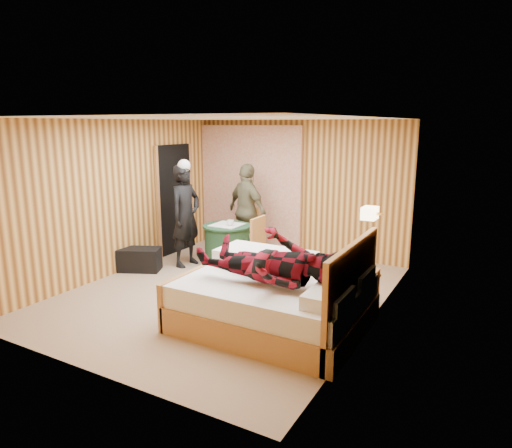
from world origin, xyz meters
The scene contains 23 objects.
floor centered at (0.00, 0.00, 0.00)m, with size 4.20×5.00×0.01m, color tan.
ceiling centered at (0.00, 0.00, 2.50)m, with size 4.20×5.00×0.01m, color white.
wall_back centered at (0.00, 2.50, 1.25)m, with size 4.20×0.02×2.50m, color #EFB85B.
wall_left centered at (-2.10, 0.00, 1.25)m, with size 0.02×5.00×2.50m, color #EFB85B.
wall_right centered at (2.10, 0.00, 1.25)m, with size 0.02×5.00×2.50m, color #EFB85B.
curtain centered at (-1.00, 2.43, 1.20)m, with size 2.20×0.08×2.40m, color beige.
doorway centered at (-2.06, 1.40, 1.02)m, with size 0.06×0.90×2.05m, color black.
wall_lamp centered at (1.92, 0.45, 1.30)m, with size 0.26×0.24×0.16m.
bed centered at (1.12, -0.61, 0.34)m, with size 2.17×1.71×1.18m.
nightstand centered at (1.88, 0.24, 0.29)m, with size 0.43×0.58×0.56m.
round_table centered at (-0.70, 1.11, 0.37)m, with size 0.83×0.83×0.74m.
chair_far centered at (-0.71, 1.78, 0.54)m, with size 0.43×0.43×0.93m.
chair_near centered at (-0.06, 0.86, 0.57)m, with size 0.45×0.45×0.99m.
duffel_bag centered at (-1.85, 0.17, 0.19)m, with size 0.68×0.36×0.39m, color black.
sneaker_left centered at (-0.85, 0.94, 0.06)m, with size 0.28×0.11×0.12m, color silver.
sneaker_right centered at (-0.59, 1.18, 0.06)m, with size 0.26×0.10×0.11m, color silver.
woman_standing centered at (-1.35, 0.81, 0.88)m, with size 0.64×0.42×1.76m, color black.
man_at_table centered at (-0.70, 1.81, 0.86)m, with size 1.01×0.42×1.72m, color #676144.
man_on_bed centered at (1.15, -0.84, 1.02)m, with size 1.77×0.67×0.86m, color maroon.
book_lower centered at (1.88, 0.19, 0.57)m, with size 0.17×0.22×0.02m, color silver.
book_upper centered at (1.88, 0.19, 0.59)m, with size 0.16×0.22×0.02m, color silver.
cup_nightstand centered at (1.88, 0.37, 0.61)m, with size 0.10×0.10×0.09m, color silver.
cup_table centered at (-0.60, 1.06, 0.79)m, with size 0.12×0.12×0.10m, color silver.
Camera 1 is at (3.45, -5.31, 2.43)m, focal length 32.00 mm.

